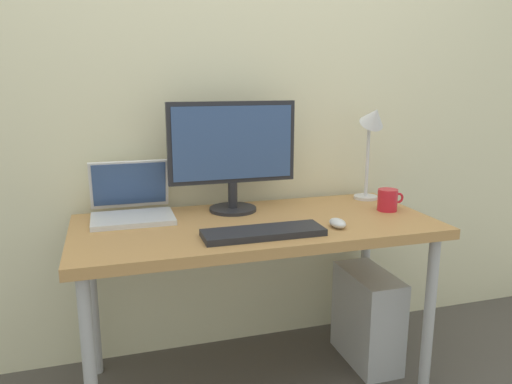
# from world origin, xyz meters

# --- Properties ---
(ground_plane) EXTENTS (6.00, 6.00, 0.00)m
(ground_plane) POSITION_xyz_m (0.00, 0.00, 0.00)
(ground_plane) COLOR #4C4742
(back_wall) EXTENTS (4.40, 0.04, 2.60)m
(back_wall) POSITION_xyz_m (0.00, 0.38, 1.30)
(back_wall) COLOR beige
(back_wall) RESTS_ON ground_plane
(desk) EXTENTS (1.41, 0.64, 0.70)m
(desk) POSITION_xyz_m (0.00, 0.00, 0.64)
(desk) COLOR #B7844C
(desk) RESTS_ON ground_plane
(monitor) EXTENTS (0.54, 0.20, 0.46)m
(monitor) POSITION_xyz_m (-0.05, 0.19, 0.97)
(monitor) COLOR #232328
(monitor) RESTS_ON desk
(laptop) EXTENTS (0.32, 0.28, 0.22)m
(laptop) POSITION_xyz_m (-0.46, 0.21, 0.76)
(laptop) COLOR silver
(laptop) RESTS_ON desk
(desk_lamp) EXTENTS (0.11, 0.16, 0.45)m
(desk_lamp) POSITION_xyz_m (0.60, 0.19, 1.02)
(desk_lamp) COLOR silver
(desk_lamp) RESTS_ON desk
(keyboard) EXTENTS (0.44, 0.14, 0.02)m
(keyboard) POSITION_xyz_m (-0.03, -0.18, 0.71)
(keyboard) COLOR #232328
(keyboard) RESTS_ON desk
(mouse) EXTENTS (0.06, 0.09, 0.03)m
(mouse) POSITION_xyz_m (0.27, -0.16, 0.72)
(mouse) COLOR silver
(mouse) RESTS_ON desk
(coffee_mug) EXTENTS (0.12, 0.08, 0.09)m
(coffee_mug) POSITION_xyz_m (0.59, 0.00, 0.75)
(coffee_mug) COLOR red
(coffee_mug) RESTS_ON desk
(computer_tower) EXTENTS (0.18, 0.36, 0.42)m
(computer_tower) POSITION_xyz_m (0.52, 0.01, 0.21)
(computer_tower) COLOR #B2B2B7
(computer_tower) RESTS_ON ground_plane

